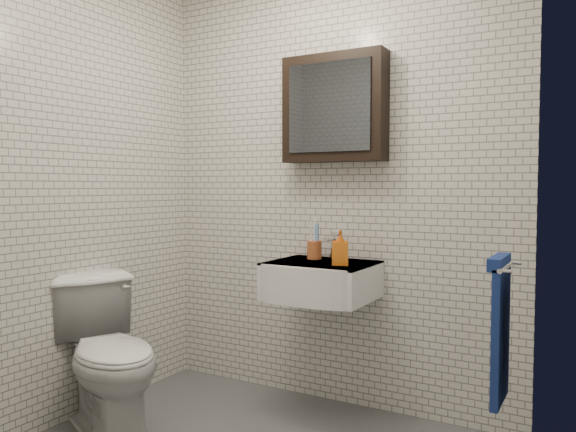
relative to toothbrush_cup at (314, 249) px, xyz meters
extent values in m
cube|color=silver|center=(0.04, 0.13, 0.34)|extent=(2.20, 0.02, 2.50)
cube|color=silver|center=(0.04, -1.87, 0.34)|extent=(2.20, 0.02, 2.50)
cube|color=silver|center=(-1.06, -0.87, 0.34)|extent=(0.02, 2.00, 2.50)
cube|color=silver|center=(1.14, -0.87, 0.34)|extent=(0.02, 2.00, 2.50)
cube|color=white|center=(0.09, -0.10, -0.16)|extent=(0.55, 0.45, 0.20)
cylinder|color=silver|center=(0.09, -0.08, -0.07)|extent=(0.31, 0.31, 0.02)
cylinder|color=silver|center=(0.09, -0.08, -0.06)|extent=(0.04, 0.04, 0.01)
cube|color=white|center=(0.09, -0.10, -0.06)|extent=(0.55, 0.45, 0.01)
cylinder|color=silver|center=(0.09, 0.07, -0.03)|extent=(0.06, 0.06, 0.06)
cylinder|color=silver|center=(0.09, 0.07, 0.03)|extent=(0.03, 0.03, 0.08)
cylinder|color=silver|center=(0.09, 0.01, 0.06)|extent=(0.02, 0.12, 0.02)
cube|color=silver|center=(0.09, 0.10, 0.09)|extent=(0.02, 0.09, 0.01)
cube|color=black|center=(0.09, 0.06, 0.79)|extent=(0.60, 0.14, 0.60)
cube|color=#3F444C|center=(0.09, -0.02, 0.79)|extent=(0.49, 0.01, 0.49)
cylinder|color=silver|center=(1.10, -0.52, 0.04)|extent=(0.02, 0.30, 0.02)
cylinder|color=silver|center=(1.12, -0.39, 0.04)|extent=(0.04, 0.02, 0.02)
cylinder|color=silver|center=(1.12, -0.65, 0.04)|extent=(0.04, 0.02, 0.02)
cube|color=navy|center=(1.09, -0.52, -0.23)|extent=(0.03, 0.26, 0.54)
cube|color=navy|center=(1.08, -0.52, 0.06)|extent=(0.05, 0.26, 0.05)
cylinder|color=#A55229|center=(0.00, 0.00, -0.01)|extent=(0.09, 0.09, 0.10)
cylinder|color=white|center=(-0.02, -0.01, 0.06)|extent=(0.02, 0.03, 0.20)
cylinder|color=#3F7BCB|center=(0.01, -0.01, 0.05)|extent=(0.02, 0.02, 0.18)
cylinder|color=white|center=(-0.01, 0.01, 0.07)|extent=(0.02, 0.04, 0.21)
cylinder|color=#3F7BCB|center=(0.02, 0.01, 0.06)|extent=(0.03, 0.04, 0.18)
imported|color=orange|center=(0.23, -0.15, 0.04)|extent=(0.11, 0.11, 0.18)
imported|color=white|center=(-0.76, -0.83, -0.51)|extent=(0.89, 0.72, 0.79)
camera|label=1|loc=(1.45, -2.82, 0.35)|focal=35.00mm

